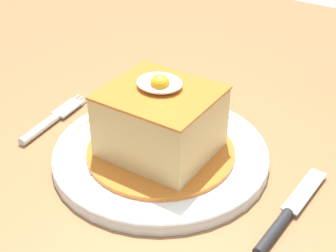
# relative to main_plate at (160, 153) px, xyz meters

# --- Properties ---
(dining_table) EXTENTS (1.40, 1.03, 0.75)m
(dining_table) POSITION_rel_main_plate_xyz_m (0.00, 0.16, -0.10)
(dining_table) COLOR olive
(dining_table) RESTS_ON ground_plane
(main_plate) EXTENTS (0.28, 0.28, 0.02)m
(main_plate) POSITION_rel_main_plate_xyz_m (0.00, 0.00, 0.00)
(main_plate) COLOR white
(main_plate) RESTS_ON dining_table
(sandwich_meal) EXTENTS (0.19, 0.19, 0.11)m
(sandwich_meal) POSITION_rel_main_plate_xyz_m (-0.00, 0.00, 0.04)
(sandwich_meal) COLOR #C66B23
(sandwich_meal) RESTS_ON main_plate
(fork) EXTENTS (0.03, 0.14, 0.01)m
(fork) POSITION_rel_main_plate_xyz_m (-0.18, -0.02, -0.00)
(fork) COLOR silver
(fork) RESTS_ON dining_table
(knife) EXTENTS (0.02, 0.17, 0.01)m
(knife) POSITION_rel_main_plate_xyz_m (0.18, -0.02, -0.00)
(knife) COLOR #262628
(knife) RESTS_ON dining_table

